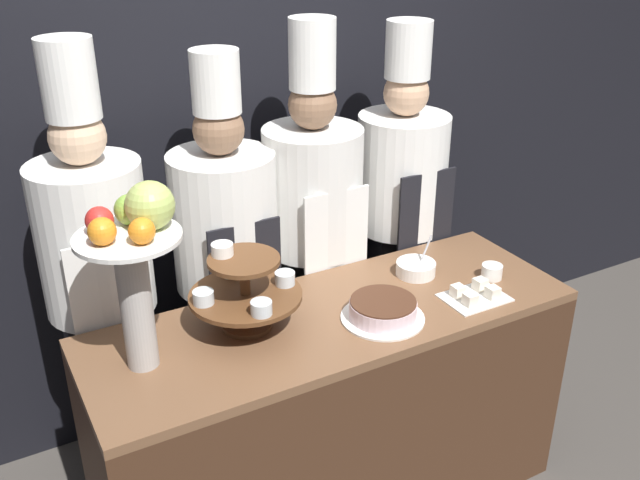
# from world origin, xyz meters

# --- Properties ---
(wall_back) EXTENTS (10.00, 0.06, 2.80)m
(wall_back) POSITION_xyz_m (0.00, 1.20, 1.40)
(wall_back) COLOR black
(wall_back) RESTS_ON ground_plane
(buffet_counter) EXTENTS (1.77, 0.61, 0.88)m
(buffet_counter) POSITION_xyz_m (0.00, 0.30, 0.44)
(buffet_counter) COLOR #422819
(buffet_counter) RESTS_ON ground_plane
(tiered_stand) EXTENTS (0.38, 0.38, 0.30)m
(tiered_stand) POSITION_xyz_m (-0.30, 0.38, 1.03)
(tiered_stand) COLOR brown
(tiered_stand) RESTS_ON buffet_counter
(fruit_pedestal) EXTENTS (0.32, 0.32, 0.60)m
(fruit_pedestal) POSITION_xyz_m (-0.66, 0.34, 1.28)
(fruit_pedestal) COLOR #B2ADA8
(fruit_pedestal) RESTS_ON buffet_counter
(cake_round) EXTENTS (0.30, 0.30, 0.07)m
(cake_round) POSITION_xyz_m (0.14, 0.19, 0.92)
(cake_round) COLOR white
(cake_round) RESTS_ON buffet_counter
(cup_white) EXTENTS (0.08, 0.08, 0.06)m
(cup_white) POSITION_xyz_m (0.67, 0.24, 0.91)
(cup_white) COLOR white
(cup_white) RESTS_ON buffet_counter
(cake_square_tray) EXTENTS (0.23, 0.17, 0.05)m
(cake_square_tray) POSITION_xyz_m (0.51, 0.15, 0.90)
(cake_square_tray) COLOR white
(cake_square_tray) RESTS_ON buffet_counter
(serving_bowl_far) EXTENTS (0.15, 0.15, 0.15)m
(serving_bowl_far) POSITION_xyz_m (0.43, 0.41, 0.91)
(serving_bowl_far) COLOR white
(serving_bowl_far) RESTS_ON buffet_counter
(chef_left) EXTENTS (0.39, 0.39, 1.83)m
(chef_left) POSITION_xyz_m (-0.69, 0.81, 0.98)
(chef_left) COLOR black
(chef_left) RESTS_ON ground_plane
(chef_center_left) EXTENTS (0.41, 0.41, 1.74)m
(chef_center_left) POSITION_xyz_m (-0.20, 0.81, 0.94)
(chef_center_left) COLOR #38332D
(chef_center_left) RESTS_ON ground_plane
(chef_center_right) EXTENTS (0.41, 0.41, 1.82)m
(chef_center_right) POSITION_xyz_m (0.19, 0.81, 0.98)
(chef_center_right) COLOR black
(chef_center_right) RESTS_ON ground_plane
(chef_right) EXTENTS (0.39, 0.39, 1.78)m
(chef_right) POSITION_xyz_m (0.63, 0.81, 0.97)
(chef_right) COLOR black
(chef_right) RESTS_ON ground_plane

